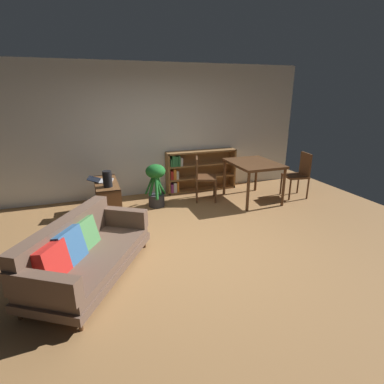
{
  "coord_description": "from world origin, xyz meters",
  "views": [
    {
      "loc": [
        -1.34,
        -3.61,
        2.15
      ],
      "look_at": [
        0.18,
        0.67,
        0.62
      ],
      "focal_mm": 28.15,
      "sensor_mm": 36.0,
      "label": 1
    }
  ],
  "objects_px": {
    "open_laptop": "(102,180)",
    "dining_chair_near": "(299,173)",
    "media_console": "(108,200)",
    "dining_table": "(253,167)",
    "fabric_couch": "(83,252)",
    "dining_chair_far": "(203,176)",
    "bookshelf": "(196,170)",
    "desk_speaker": "(107,179)",
    "potted_floor_plant": "(156,182)"
  },
  "relations": [
    {
      "from": "open_laptop",
      "to": "dining_chair_near",
      "type": "xyz_separation_m",
      "value": [
        3.96,
        -0.35,
        -0.13
      ]
    },
    {
      "from": "media_console",
      "to": "dining_table",
      "type": "height_order",
      "value": "dining_table"
    },
    {
      "from": "fabric_couch",
      "to": "dining_chair_far",
      "type": "bearing_deg",
      "value": 41.55
    },
    {
      "from": "dining_table",
      "to": "bookshelf",
      "type": "height_order",
      "value": "bookshelf"
    },
    {
      "from": "dining_table",
      "to": "desk_speaker",
      "type": "bearing_deg",
      "value": -177.02
    },
    {
      "from": "dining_chair_far",
      "to": "media_console",
      "type": "bearing_deg",
      "value": -173.24
    },
    {
      "from": "fabric_couch",
      "to": "open_laptop",
      "type": "bearing_deg",
      "value": 79.28
    },
    {
      "from": "potted_floor_plant",
      "to": "open_laptop",
      "type": "bearing_deg",
      "value": -174.55
    },
    {
      "from": "fabric_couch",
      "to": "potted_floor_plant",
      "type": "bearing_deg",
      "value": 56.29
    },
    {
      "from": "fabric_couch",
      "to": "desk_speaker",
      "type": "relative_size",
      "value": 7.15
    },
    {
      "from": "media_console",
      "to": "dining_chair_near",
      "type": "height_order",
      "value": "dining_chair_near"
    },
    {
      "from": "bookshelf",
      "to": "media_console",
      "type": "bearing_deg",
      "value": -156.15
    },
    {
      "from": "fabric_couch",
      "to": "dining_chair_near",
      "type": "bearing_deg",
      "value": 20.23
    },
    {
      "from": "open_laptop",
      "to": "dining_chair_near",
      "type": "relative_size",
      "value": 0.5
    },
    {
      "from": "open_laptop",
      "to": "dining_chair_far",
      "type": "distance_m",
      "value": 1.98
    },
    {
      "from": "dining_chair_far",
      "to": "bookshelf",
      "type": "relative_size",
      "value": 0.56
    },
    {
      "from": "dining_chair_near",
      "to": "bookshelf",
      "type": "distance_m",
      "value": 2.2
    },
    {
      "from": "fabric_couch",
      "to": "dining_table",
      "type": "xyz_separation_m",
      "value": [
        3.3,
        1.73,
        0.37
      ]
    },
    {
      "from": "open_laptop",
      "to": "potted_floor_plant",
      "type": "relative_size",
      "value": 0.56
    },
    {
      "from": "potted_floor_plant",
      "to": "dining_chair_near",
      "type": "bearing_deg",
      "value": -8.48
    },
    {
      "from": "desk_speaker",
      "to": "bookshelf",
      "type": "distance_m",
      "value": 2.33
    },
    {
      "from": "fabric_couch",
      "to": "media_console",
      "type": "relative_size",
      "value": 1.84
    },
    {
      "from": "dining_chair_far",
      "to": "open_laptop",
      "type": "bearing_deg",
      "value": -176.24
    },
    {
      "from": "dining_chair_near",
      "to": "bookshelf",
      "type": "xyz_separation_m",
      "value": [
        -1.88,
        1.14,
        -0.06
      ]
    },
    {
      "from": "dining_chair_near",
      "to": "bookshelf",
      "type": "bearing_deg",
      "value": 148.66
    },
    {
      "from": "fabric_couch",
      "to": "desk_speaker",
      "type": "distance_m",
      "value": 1.7
    },
    {
      "from": "desk_speaker",
      "to": "dining_table",
      "type": "relative_size",
      "value": 0.24
    },
    {
      "from": "fabric_couch",
      "to": "media_console",
      "type": "distance_m",
      "value": 1.9
    },
    {
      "from": "open_laptop",
      "to": "media_console",
      "type": "bearing_deg",
      "value": -55.52
    },
    {
      "from": "potted_floor_plant",
      "to": "dining_chair_near",
      "type": "xyz_separation_m",
      "value": [
        2.97,
        -0.44,
        0.04
      ]
    },
    {
      "from": "fabric_couch",
      "to": "bookshelf",
      "type": "xyz_separation_m",
      "value": [
        2.45,
        2.74,
        0.12
      ]
    },
    {
      "from": "dining_table",
      "to": "bookshelf",
      "type": "relative_size",
      "value": 0.7
    },
    {
      "from": "desk_speaker",
      "to": "bookshelf",
      "type": "bearing_deg",
      "value": 29.88
    },
    {
      "from": "open_laptop",
      "to": "dining_chair_far",
      "type": "xyz_separation_m",
      "value": [
        1.97,
        0.13,
        -0.13
      ]
    },
    {
      "from": "desk_speaker",
      "to": "potted_floor_plant",
      "type": "xyz_separation_m",
      "value": [
        0.91,
        0.45,
        -0.28
      ]
    },
    {
      "from": "open_laptop",
      "to": "dining_chair_far",
      "type": "relative_size",
      "value": 0.53
    },
    {
      "from": "dining_chair_far",
      "to": "bookshelf",
      "type": "bearing_deg",
      "value": 80.42
    },
    {
      "from": "potted_floor_plant",
      "to": "media_console",
      "type": "bearing_deg",
      "value": -168.35
    },
    {
      "from": "media_console",
      "to": "dining_table",
      "type": "relative_size",
      "value": 0.95
    },
    {
      "from": "open_laptop",
      "to": "dining_chair_near",
      "type": "distance_m",
      "value": 3.98
    },
    {
      "from": "fabric_couch",
      "to": "desk_speaker",
      "type": "xyz_separation_m",
      "value": [
        0.44,
        1.58,
        0.43
      ]
    },
    {
      "from": "media_console",
      "to": "desk_speaker",
      "type": "height_order",
      "value": "desk_speaker"
    },
    {
      "from": "desk_speaker",
      "to": "potted_floor_plant",
      "type": "height_order",
      "value": "desk_speaker"
    },
    {
      "from": "fabric_couch",
      "to": "dining_chair_far",
      "type": "xyz_separation_m",
      "value": [
        2.34,
        2.07,
        0.18
      ]
    },
    {
      "from": "dining_table",
      "to": "dining_chair_far",
      "type": "xyz_separation_m",
      "value": [
        -0.96,
        0.34,
        -0.19
      ]
    },
    {
      "from": "open_laptop",
      "to": "desk_speaker",
      "type": "xyz_separation_m",
      "value": [
        0.08,
        -0.36,
        0.11
      ]
    },
    {
      "from": "media_console",
      "to": "fabric_couch",
      "type": "bearing_deg",
      "value": -103.23
    },
    {
      "from": "desk_speaker",
      "to": "potted_floor_plant",
      "type": "distance_m",
      "value": 1.06
    },
    {
      "from": "desk_speaker",
      "to": "dining_table",
      "type": "distance_m",
      "value": 2.86
    },
    {
      "from": "desk_speaker",
      "to": "fabric_couch",
      "type": "bearing_deg",
      "value": -105.68
    }
  ]
}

